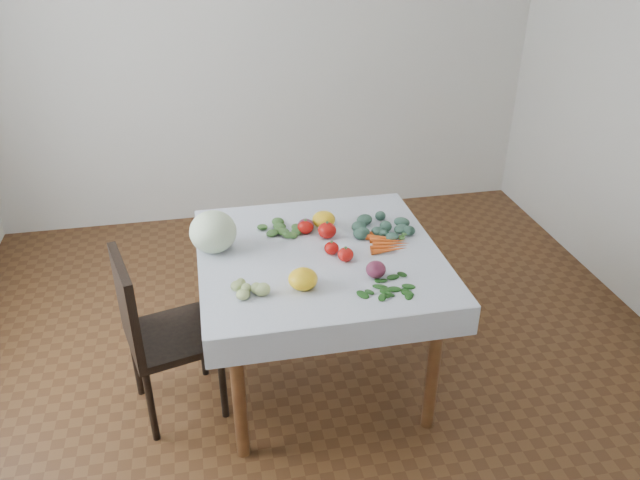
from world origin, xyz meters
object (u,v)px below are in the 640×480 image
(heirloom_back, at_px, (324,219))
(table, at_px, (319,271))
(cabbage, at_px, (213,232))
(carrot_bunch, at_px, (388,242))
(chair, at_px, (154,328))

(heirloom_back, bearing_deg, table, -106.59)
(cabbage, bearing_deg, carrot_bunch, -7.96)
(chair, distance_m, heirloom_back, 0.97)
(heirloom_back, height_order, carrot_bunch, heirloom_back)
(chair, xyz_separation_m, cabbage, (0.31, 0.21, 0.35))
(table, xyz_separation_m, carrot_bunch, (0.34, 0.01, 0.12))
(table, height_order, carrot_bunch, carrot_bunch)
(carrot_bunch, bearing_deg, chair, -175.23)
(table, distance_m, chair, 0.81)
(chair, height_order, heirloom_back, chair)
(chair, bearing_deg, cabbage, 34.05)
(table, bearing_deg, chair, -173.60)
(table, xyz_separation_m, chair, (-0.79, -0.09, -0.15))
(heirloom_back, bearing_deg, cabbage, -166.87)
(cabbage, xyz_separation_m, carrot_bunch, (0.82, -0.11, -0.09))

